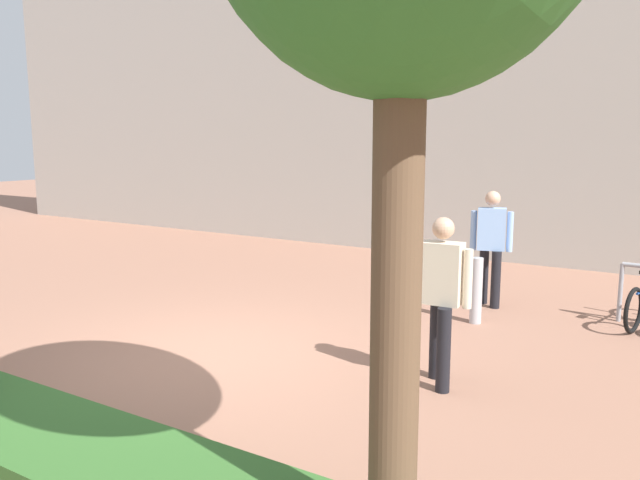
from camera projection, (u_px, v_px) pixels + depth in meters
ground_plane at (210, 355)px, 7.35m from camera, size 60.00×60.00×0.00m
building_facade at (460, 16)px, 13.24m from camera, size 28.00×1.20×10.00m
planter_strip at (58, 442)px, 5.09m from camera, size 7.00×1.10×0.16m
bollard_steel at (476, 291)px, 8.56m from camera, size 0.16×0.16×0.90m
person_casual_tan at (441, 290)px, 6.32m from camera, size 0.61×0.46×1.72m
person_shirt_white at (491, 241)px, 9.37m from camera, size 0.59×0.34×1.72m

